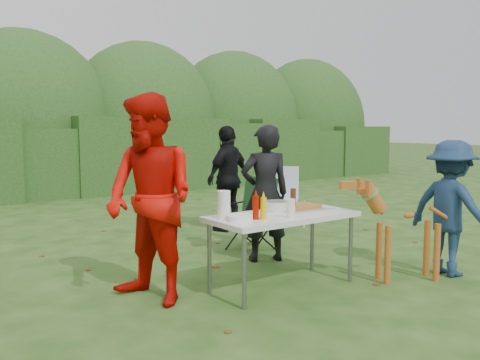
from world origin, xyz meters
TOP-DOWN VIEW (x-y plane):
  - ground at (0.00, 0.00)m, footprint 80.00×80.00m
  - hedge_row at (0.00, 8.00)m, footprint 22.00×1.40m
  - shrub_backdrop at (0.00, 9.60)m, footprint 20.00×2.60m
  - folding_table at (0.11, -0.02)m, footprint 1.50×0.70m
  - person_cook at (0.60, 0.87)m, footprint 0.69×0.58m
  - person_red_jacket at (-1.13, 0.36)m, footprint 0.95×1.09m
  - person_black_puffy at (1.28, 2.60)m, footprint 1.02×0.67m
  - child at (1.85, -0.75)m, footprint 0.54×0.94m
  - dog at (1.32, -0.61)m, footprint 1.18×0.86m
  - camping_chair at (0.78, 1.39)m, footprint 0.73×0.73m
  - lawn_chair at (2.12, 2.32)m, footprint 0.80×0.80m
  - food_tray at (0.40, 0.06)m, footprint 0.45×0.30m
  - focaccia_bread at (0.40, 0.06)m, footprint 0.40×0.26m
  - mustard_bottle at (-0.22, -0.13)m, footprint 0.06×0.06m
  - ketchup_bottle at (-0.29, -0.10)m, footprint 0.06×0.06m
  - beer_bottle at (0.25, -0.01)m, footprint 0.06×0.06m
  - paper_towel_roll at (-0.49, 0.13)m, footprint 0.12×0.12m
  - cup_stack at (0.02, -0.24)m, footprint 0.08×0.08m
  - pasta_bowl at (0.17, 0.15)m, footprint 0.26×0.26m
  - plate_stack at (-0.45, -0.06)m, footprint 0.24×0.24m

SIDE VIEW (x-z plane):
  - ground at x=0.00m, z-range 0.00..0.00m
  - camping_chair at x=0.78m, z-range 0.00..0.94m
  - lawn_chair at x=2.12m, z-range 0.00..0.96m
  - dog at x=1.32m, z-range 0.00..1.04m
  - folding_table at x=0.11m, z-range 0.32..1.06m
  - child at x=1.85m, z-range 0.00..1.45m
  - food_tray at x=0.40m, z-range 0.74..0.76m
  - plate_stack at x=-0.45m, z-range 0.74..0.79m
  - focaccia_bread at x=0.40m, z-range 0.76..0.80m
  - pasta_bowl at x=0.17m, z-range 0.74..0.84m
  - person_black_puffy at x=1.28m, z-range 0.00..1.61m
  - person_cook at x=0.60m, z-range 0.00..1.62m
  - cup_stack at x=0.02m, z-range 0.74..0.92m
  - mustard_bottle at x=-0.22m, z-range 0.74..0.94m
  - hedge_row at x=0.00m, z-range 0.00..1.70m
  - ketchup_bottle at x=-0.29m, z-range 0.74..0.96m
  - beer_bottle at x=0.25m, z-range 0.74..0.98m
  - paper_towel_roll at x=-0.49m, z-range 0.74..1.00m
  - person_red_jacket at x=-1.13m, z-range 0.00..1.90m
  - shrub_backdrop at x=0.00m, z-range 0.00..3.20m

